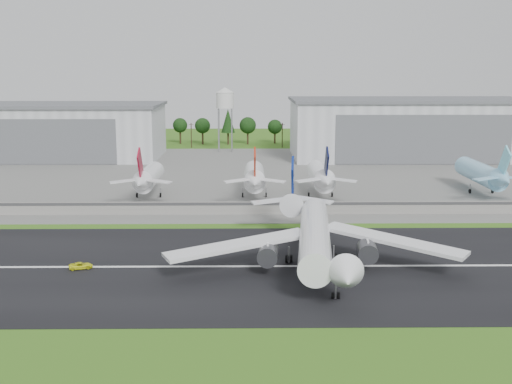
{
  "coord_description": "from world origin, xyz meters",
  "views": [
    {
      "loc": [
        5.62,
        -109.4,
        37.93
      ],
      "look_at": [
        7.39,
        40.0,
        9.0
      ],
      "focal_mm": 45.0,
      "sensor_mm": 36.0,
      "label": 1
    }
  ],
  "objects_px": {
    "ground_vehicle": "(81,266)",
    "parked_jet_navy": "(321,177)",
    "parked_jet_skyblue": "(484,174)",
    "main_airliner": "(315,243)",
    "parked_jet_red_a": "(147,178)",
    "parked_jet_red_b": "(254,177)"
  },
  "relations": [
    {
      "from": "ground_vehicle",
      "to": "parked_jet_red_b",
      "type": "relative_size",
      "value": 0.14
    },
    {
      "from": "ground_vehicle",
      "to": "parked_jet_red_a",
      "type": "bearing_deg",
      "value": -20.41
    },
    {
      "from": "main_airliner",
      "to": "ground_vehicle",
      "type": "height_order",
      "value": "main_airliner"
    },
    {
      "from": "main_airliner",
      "to": "parked_jet_skyblue",
      "type": "relative_size",
      "value": 1.59
    },
    {
      "from": "ground_vehicle",
      "to": "parked_jet_red_a",
      "type": "height_order",
      "value": "parked_jet_red_a"
    },
    {
      "from": "ground_vehicle",
      "to": "parked_jet_navy",
      "type": "bearing_deg",
      "value": -56.71
    },
    {
      "from": "parked_jet_navy",
      "to": "parked_jet_skyblue",
      "type": "distance_m",
      "value": 50.28
    },
    {
      "from": "parked_jet_red_b",
      "to": "main_airliner",
      "type": "bearing_deg",
      "value": -80.65
    },
    {
      "from": "parked_jet_red_b",
      "to": "parked_jet_navy",
      "type": "bearing_deg",
      "value": 0.03
    },
    {
      "from": "main_airliner",
      "to": "ground_vehicle",
      "type": "bearing_deg",
      "value": 6.52
    },
    {
      "from": "parked_jet_red_a",
      "to": "parked_jet_red_b",
      "type": "xyz_separation_m",
      "value": [
        31.48,
        0.02,
        0.12
      ]
    },
    {
      "from": "parked_jet_navy",
      "to": "parked_jet_skyblue",
      "type": "xyz_separation_m",
      "value": [
        50.03,
        5.0,
        -0.07
      ]
    },
    {
      "from": "main_airliner",
      "to": "parked_jet_red_a",
      "type": "height_order",
      "value": "main_airliner"
    },
    {
      "from": "ground_vehicle",
      "to": "parked_jet_navy",
      "type": "xyz_separation_m",
      "value": [
        53.69,
        67.75,
        5.7
      ]
    },
    {
      "from": "parked_jet_red_a",
      "to": "parked_jet_skyblue",
      "type": "bearing_deg",
      "value": 2.84
    },
    {
      "from": "main_airliner",
      "to": "ground_vehicle",
      "type": "relative_size",
      "value": 13.21
    },
    {
      "from": "parked_jet_red_a",
      "to": "parked_jet_red_b",
      "type": "relative_size",
      "value": 1.0
    },
    {
      "from": "main_airliner",
      "to": "parked_jet_red_b",
      "type": "xyz_separation_m",
      "value": [
        -11.04,
        67.02,
        1.45
      ]
    },
    {
      "from": "parked_jet_red_a",
      "to": "parked_jet_skyblue",
      "type": "distance_m",
      "value": 101.37
    },
    {
      "from": "parked_jet_navy",
      "to": "parked_jet_skyblue",
      "type": "relative_size",
      "value": 0.84
    },
    {
      "from": "main_airliner",
      "to": "parked_jet_navy",
      "type": "distance_m",
      "value": 67.61
    },
    {
      "from": "main_airliner",
      "to": "parked_jet_skyblue",
      "type": "distance_m",
      "value": 92.95
    }
  ]
}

